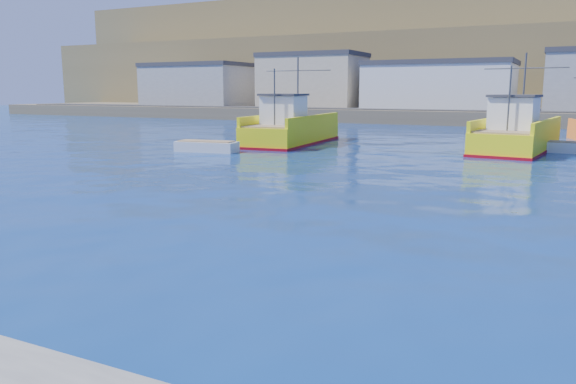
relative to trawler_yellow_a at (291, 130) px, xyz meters
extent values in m
plane|color=navy|center=(13.37, -30.18, -1.05)|extent=(260.00, 260.00, 0.00)
cube|color=brown|center=(13.37, 41.82, -0.25)|extent=(160.00, 30.00, 1.60)
cube|color=brown|center=(13.37, 67.82, 4.95)|extent=(180.00, 40.00, 14.00)
cube|color=brown|center=(13.37, 87.82, 9.95)|extent=(200.00, 40.00, 24.00)
cube|color=#2D2D2D|center=(13.37, 30.82, 0.60)|extent=(150.00, 5.00, 0.10)
cube|color=gray|center=(-34.63, 36.82, 3.55)|extent=(16.00, 10.00, 6.00)
cube|color=#333338|center=(-34.63, 36.82, 6.85)|extent=(16.32, 10.20, 0.60)
cube|color=tan|center=(-14.63, 36.82, 4.05)|extent=(14.00, 9.00, 7.00)
cube|color=#333338|center=(-14.63, 36.82, 7.85)|extent=(14.28, 9.18, 0.60)
cube|color=silver|center=(3.37, 36.82, 3.30)|extent=(18.00, 11.00, 5.50)
cube|color=#333338|center=(3.37, 36.82, 6.35)|extent=(18.36, 11.22, 0.60)
cube|color=#F0ED0F|center=(-0.02, 0.28, -0.32)|extent=(4.60, 11.53, 1.47)
cube|color=#F0ED0F|center=(1.74, 0.42, 0.76)|extent=(1.06, 11.04, 0.70)
cube|color=#F0ED0F|center=(-1.78, 0.15, 0.76)|extent=(1.06, 11.04, 0.70)
cube|color=maroon|center=(-0.02, 0.28, -1.00)|extent=(4.69, 11.76, 0.25)
cube|color=#8C7251|center=(-0.02, 0.28, 0.46)|extent=(4.27, 11.06, 0.10)
cube|color=white|center=(0.11, -1.40, 1.51)|extent=(2.84, 3.01, 2.00)
cube|color=#333338|center=(0.11, -1.40, 2.61)|extent=(3.05, 3.36, 0.15)
cylinder|color=#4C4C4C|center=(-0.11, 1.41, 2.91)|extent=(0.13, 0.13, 5.00)
cylinder|color=#4C4C4C|center=(0.23, -3.09, 2.41)|extent=(0.11, 0.11, 4.00)
cylinder|color=#4C4C4C|center=(-0.11, 1.41, 4.41)|extent=(5.25, 0.48, 0.08)
cube|color=#F0ED0F|center=(15.74, 2.14, -0.33)|extent=(4.99, 11.38, 1.43)
cube|color=#F0ED0F|center=(17.53, 1.95, 0.73)|extent=(1.40, 10.78, 0.70)
cube|color=#F0ED0F|center=(13.96, 2.33, 0.73)|extent=(1.40, 10.78, 0.70)
cube|color=maroon|center=(15.74, 2.14, -1.00)|extent=(5.09, 11.61, 0.25)
cube|color=#8C7251|center=(15.74, 2.14, 0.43)|extent=(4.64, 10.91, 0.10)
cube|color=white|center=(15.56, 0.49, 1.48)|extent=(2.95, 3.03, 2.00)
cube|color=#333338|center=(15.56, 0.49, 2.58)|extent=(3.18, 3.38, 0.15)
cylinder|color=#4C4C4C|center=(15.86, 3.24, 2.88)|extent=(0.13, 0.13, 5.00)
cylinder|color=#4C4C4C|center=(15.38, -1.15, 2.38)|extent=(0.11, 0.11, 4.00)
cylinder|color=#4C4C4C|center=(15.86, 3.24, 4.38)|extent=(5.31, 0.66, 0.08)
cube|color=silver|center=(-2.40, -7.67, -0.80)|extent=(4.24, 1.93, 0.82)
cube|color=#8C7251|center=(-2.40, -7.67, -0.36)|extent=(3.79, 1.58, 0.08)
cube|color=silver|center=(18.41, 2.28, -0.80)|extent=(4.16, 1.64, 0.82)
cube|color=#8C7251|center=(18.41, 2.28, -0.36)|extent=(3.74, 1.31, 0.08)
camera|label=1|loc=(18.74, -38.14, 2.94)|focal=35.00mm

